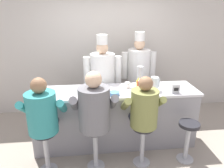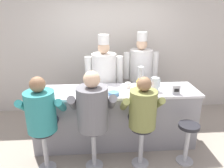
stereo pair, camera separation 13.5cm
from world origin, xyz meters
name	(u,v)px [view 1 (the left image)]	position (x,y,z in m)	size (l,w,h in m)	color
ground_plane	(118,153)	(0.00, 0.00, 0.00)	(20.00, 20.00, 0.00)	#9E9384
wall_back	(107,51)	(0.00, 1.73, 1.35)	(10.00, 0.06, 2.70)	beige
diner_counter	(115,117)	(0.00, 0.34, 0.49)	(2.69, 0.67, 0.97)	gray
ketchup_bottle_red	(140,86)	(0.35, 0.15, 1.10)	(0.07, 0.07, 0.26)	red
mustard_bottle_yellow	(138,85)	(0.35, 0.23, 1.08)	(0.06, 0.06, 0.24)	yellow
hot_sauce_bottle_orange	(148,90)	(0.48, 0.11, 1.05)	(0.03, 0.03, 0.15)	orange
water_pitcher_clear	(155,84)	(0.62, 0.25, 1.09)	(0.15, 0.13, 0.22)	silver
breakfast_plate	(86,91)	(-0.47, 0.31, 0.99)	(0.26, 0.26, 0.05)	white
cereal_bowl	(114,94)	(-0.05, 0.12, 1.00)	(0.17, 0.17, 0.05)	#4C7FB7
coffee_mug_blue	(39,94)	(-1.18, 0.22, 1.01)	(0.14, 0.09, 0.08)	#4C7AB2
coffee_mug_white	(128,85)	(0.22, 0.43, 1.02)	(0.14, 0.09, 0.10)	white
cup_stack_steel	(140,77)	(0.42, 0.43, 1.15)	(0.10, 0.10, 0.36)	#B7BABF
napkin_dispenser_chrome	(175,89)	(0.92, 0.11, 1.04)	(0.12, 0.07, 0.14)	silver
diner_seated_teal	(43,114)	(-1.06, -0.23, 0.89)	(0.61, 0.60, 1.42)	#B2B5BA
diner_seated_grey	(94,110)	(-0.36, -0.23, 0.91)	(0.66, 0.65, 1.48)	#B2B5BA
diner_seated_olive	(144,110)	(0.33, -0.23, 0.87)	(0.58, 0.57, 1.38)	#B2B5BA
empty_stool_round	(188,135)	(1.02, -0.27, 0.43)	(0.30, 0.30, 0.64)	#B2B5BA
cook_in_whites_near	(103,78)	(-0.16, 0.93, 0.99)	(0.70, 0.45, 1.79)	#232328
cook_in_whites_far	(138,72)	(0.59, 1.24, 0.99)	(0.70, 0.45, 1.80)	#232328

